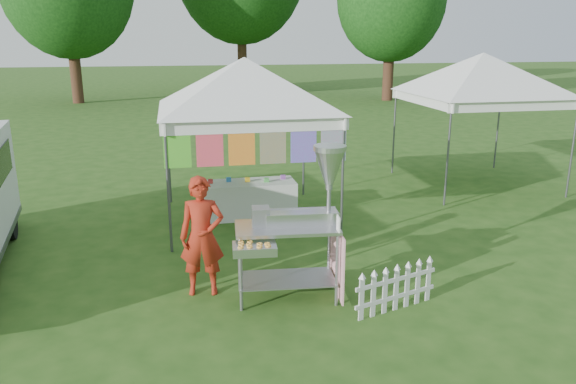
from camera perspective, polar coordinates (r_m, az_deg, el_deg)
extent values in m
plane|color=#254C15|center=(7.50, -0.51, -11.04)|extent=(120.00, 120.00, 0.00)
cylinder|color=#59595E|center=(8.97, -12.07, 0.30)|extent=(0.04, 0.04, 2.10)
cylinder|color=#59595E|center=(9.36, 5.56, 1.23)|extent=(0.04, 0.04, 2.10)
cylinder|color=#59595E|center=(11.73, -12.07, 3.90)|extent=(0.04, 0.04, 2.10)
cylinder|color=#59595E|center=(12.04, 1.60, 4.54)|extent=(0.04, 0.04, 2.10)
cube|color=white|center=(8.86, -3.16, 6.74)|extent=(3.00, 0.03, 0.22)
cube|color=white|center=(11.65, -5.26, 8.84)|extent=(3.00, 0.03, 0.22)
pyramid|color=white|center=(10.17, -4.47, 13.53)|extent=(4.24, 4.24, 0.90)
cylinder|color=#59595E|center=(8.85, -3.16, 7.25)|extent=(3.00, 0.03, 0.03)
cube|color=#189426|center=(8.81, -11.22, 4.63)|extent=(0.42, 0.01, 0.70)
cube|color=#D91B79|center=(8.83, -7.96, 4.80)|extent=(0.42, 0.01, 0.70)
cube|color=red|center=(8.87, -4.73, 4.95)|extent=(0.42, 0.01, 0.70)
cube|color=orange|center=(8.95, -1.54, 5.08)|extent=(0.42, 0.01, 0.70)
cube|color=#B31BC0|center=(9.04, 1.59, 5.20)|extent=(0.42, 0.01, 0.70)
cube|color=#35C9A9|center=(9.17, 4.65, 5.30)|extent=(0.42, 0.01, 0.70)
cylinder|color=#59595E|center=(11.72, 15.93, 3.64)|extent=(0.04, 0.04, 2.10)
cylinder|color=#59595E|center=(13.26, 26.93, 3.88)|extent=(0.04, 0.04, 2.10)
cylinder|color=#59595E|center=(14.25, 10.73, 6.02)|extent=(0.04, 0.04, 2.10)
cylinder|color=#59595E|center=(15.55, 20.53, 6.09)|extent=(0.04, 0.04, 2.10)
cube|color=white|center=(12.29, 22.22, 8.11)|extent=(3.00, 0.03, 0.22)
cube|color=white|center=(14.73, 16.12, 9.72)|extent=(3.00, 0.03, 0.22)
pyramid|color=white|center=(13.42, 19.28, 13.23)|extent=(4.24, 4.24, 0.90)
cylinder|color=#59595E|center=(12.28, 22.26, 8.48)|extent=(3.00, 0.03, 0.03)
cylinder|color=#362013|center=(30.97, -20.84, 12.10)|extent=(0.56, 0.56, 3.96)
cylinder|color=#362013|center=(34.86, -4.68, 14.05)|extent=(0.56, 0.56, 4.84)
cylinder|color=#362013|center=(30.77, 10.17, 12.43)|extent=(0.56, 0.56, 3.52)
cylinder|color=gray|center=(7.09, -4.82, -8.33)|extent=(0.05, 0.05, 0.99)
cylinder|color=gray|center=(7.22, 5.01, -7.88)|extent=(0.05, 0.05, 0.99)
cylinder|color=gray|center=(7.61, -4.96, -6.62)|extent=(0.05, 0.05, 0.99)
cylinder|color=gray|center=(7.73, 4.18, -6.24)|extent=(0.05, 0.05, 0.99)
cube|color=gray|center=(7.47, -0.11, -8.81)|extent=(1.31, 0.74, 0.02)
cube|color=#B7B7BC|center=(7.21, -0.12, -3.63)|extent=(1.37, 0.78, 0.04)
cube|color=#B7B7BC|center=(7.25, 1.39, -2.64)|extent=(0.96, 0.36, 0.17)
cube|color=gray|center=(7.18, -2.79, -2.50)|extent=(0.24, 0.26, 0.24)
cylinder|color=gray|center=(7.19, 4.20, 0.42)|extent=(0.06, 0.06, 0.99)
cone|color=#B7B7BC|center=(7.12, 4.24, 2.56)|extent=(0.43, 0.43, 0.44)
cylinder|color=#B7B7BC|center=(7.07, 4.28, 4.47)|extent=(0.45, 0.45, 0.07)
cube|color=#B7B7BC|center=(6.82, -3.42, -5.79)|extent=(0.56, 0.38, 0.11)
cube|color=pink|center=(7.48, 5.03, -7.00)|extent=(0.10, 0.82, 0.89)
cube|color=white|center=(6.97, 5.13, -3.23)|extent=(0.03, 0.16, 0.20)
imported|color=#A02413|center=(7.51, -8.73, -4.48)|extent=(0.63, 0.45, 1.62)
cylinder|color=black|center=(10.67, -26.54, -2.70)|extent=(0.28, 0.64, 0.62)
cube|color=silver|center=(6.99, 7.47, -10.75)|extent=(0.07, 0.04, 0.56)
cube|color=silver|center=(7.09, 8.65, -10.40)|extent=(0.07, 0.04, 0.56)
cube|color=silver|center=(7.19, 9.80, -10.05)|extent=(0.07, 0.04, 0.56)
cube|color=silver|center=(7.30, 10.92, -9.71)|extent=(0.07, 0.04, 0.56)
cube|color=silver|center=(7.40, 12.00, -9.38)|extent=(0.07, 0.04, 0.56)
cube|color=silver|center=(7.52, 13.04, -9.06)|extent=(0.07, 0.04, 0.56)
cube|color=silver|center=(7.63, 14.06, -8.74)|extent=(0.07, 0.04, 0.56)
cube|color=silver|center=(7.34, 10.88, -10.42)|extent=(1.21, 0.41, 0.05)
cube|color=silver|center=(7.24, 10.98, -8.71)|extent=(1.21, 0.41, 0.05)
cube|color=white|center=(10.77, -4.08, -0.73)|extent=(1.80, 0.70, 0.68)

